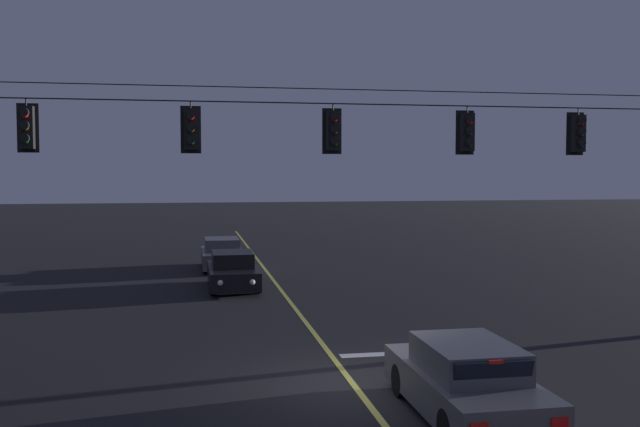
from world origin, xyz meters
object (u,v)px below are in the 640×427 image
(car_oncoming_lead, at_px, (233,271))
(traffic_light_rightmost, at_px, (578,133))
(car_oncoming_trailing, at_px, (222,255))
(traffic_light_centre, at_px, (333,131))
(traffic_light_right_inner, at_px, (467,132))
(traffic_light_leftmost, at_px, (26,127))
(car_waiting_near_lane, at_px, (466,382))
(traffic_light_left_inner, at_px, (191,129))

(car_oncoming_lead, bearing_deg, traffic_light_rightmost, -49.52)
(car_oncoming_lead, relative_size, car_oncoming_trailing, 1.00)
(traffic_light_centre, height_order, traffic_light_rightmost, same)
(traffic_light_right_inner, height_order, traffic_light_rightmost, same)
(traffic_light_leftmost, xyz_separation_m, car_waiting_near_lane, (8.46, -5.12, -4.78))
(car_oncoming_trailing, bearing_deg, traffic_light_rightmost, -61.06)
(traffic_light_centre, xyz_separation_m, traffic_light_rightmost, (6.51, 0.00, 0.00))
(traffic_light_right_inner, distance_m, car_oncoming_trailing, 17.11)
(traffic_light_left_inner, height_order, car_oncoming_trailing, traffic_light_left_inner)
(traffic_light_left_inner, distance_m, car_waiting_near_lane, 8.50)
(traffic_light_right_inner, xyz_separation_m, car_oncoming_lead, (-5.35, 9.84, -4.78))
(car_waiting_near_lane, relative_size, car_oncoming_lead, 0.98)
(car_oncoming_lead, distance_m, car_oncoming_trailing, 5.64)
(car_oncoming_lead, bearing_deg, traffic_light_leftmost, -117.70)
(traffic_light_centre, xyz_separation_m, car_waiting_near_lane, (1.40, -5.12, -4.78))
(car_waiting_near_lane, bearing_deg, traffic_light_rightmost, 45.06)
(traffic_light_left_inner, distance_m, car_oncoming_trailing, 16.26)
(traffic_light_left_inner, xyz_separation_m, car_oncoming_lead, (1.52, 9.84, -4.78))
(traffic_light_leftmost, xyz_separation_m, car_oncoming_lead, (5.17, 9.84, -4.78))
(car_oncoming_trailing, bearing_deg, car_oncoming_lead, -88.37)
(traffic_light_right_inner, distance_m, car_oncoming_lead, 12.18)
(car_oncoming_trailing, bearing_deg, traffic_light_centre, -82.44)
(traffic_light_leftmost, distance_m, traffic_light_centre, 7.06)
(traffic_light_centre, xyz_separation_m, car_oncoming_trailing, (-2.05, 15.48, -4.78))
(traffic_light_rightmost, xyz_separation_m, car_oncoming_lead, (-8.40, 9.84, -4.78))
(traffic_light_leftmost, height_order, car_oncoming_trailing, traffic_light_leftmost)
(traffic_light_rightmost, height_order, car_oncoming_trailing, traffic_light_rightmost)
(traffic_light_right_inner, bearing_deg, car_oncoming_trailing, 109.58)
(traffic_light_rightmost, bearing_deg, car_oncoming_lead, 130.48)
(traffic_light_left_inner, relative_size, car_waiting_near_lane, 0.28)
(traffic_light_centre, relative_size, car_oncoming_trailing, 0.28)
(traffic_light_left_inner, height_order, car_waiting_near_lane, traffic_light_left_inner)
(traffic_light_centre, relative_size, traffic_light_right_inner, 1.00)
(traffic_light_left_inner, relative_size, traffic_light_rightmost, 1.00)
(traffic_light_right_inner, distance_m, traffic_light_rightmost, 3.05)
(traffic_light_leftmost, bearing_deg, traffic_light_left_inner, 0.00)
(traffic_light_centre, bearing_deg, car_waiting_near_lane, -74.74)
(traffic_light_centre, relative_size, car_oncoming_lead, 0.28)
(traffic_light_rightmost, distance_m, car_oncoming_trailing, 18.33)
(traffic_light_left_inner, relative_size, car_oncoming_lead, 0.28)
(traffic_light_leftmost, distance_m, traffic_light_rightmost, 13.57)
(traffic_light_leftmost, height_order, traffic_light_left_inner, same)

